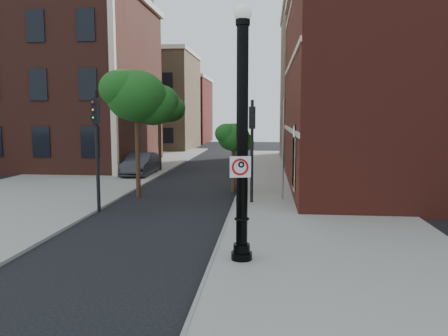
# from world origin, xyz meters

# --- Properties ---
(ground) EXTENTS (120.00, 120.00, 0.00)m
(ground) POSITION_xyz_m (0.00, 0.00, 0.00)
(ground) COLOR black
(ground) RESTS_ON ground
(sidewalk_right) EXTENTS (8.00, 60.00, 0.12)m
(sidewalk_right) POSITION_xyz_m (6.00, 10.00, 0.06)
(sidewalk_right) COLOR gray
(sidewalk_right) RESTS_ON ground
(sidewalk_left) EXTENTS (10.00, 50.00, 0.12)m
(sidewalk_left) POSITION_xyz_m (-9.00, 18.00, 0.06)
(sidewalk_left) COLOR gray
(sidewalk_left) RESTS_ON ground
(curb_edge) EXTENTS (0.10, 60.00, 0.14)m
(curb_edge) POSITION_xyz_m (2.05, 10.00, 0.07)
(curb_edge) COLOR gray
(curb_edge) RESTS_ON ground
(victorian_building) EXTENTS (18.60, 14.60, 17.95)m
(victorian_building) POSITION_xyz_m (-16.00, 23.97, 8.74)
(victorian_building) COLOR #5C2B22
(victorian_building) RESTS_ON ground
(bg_building_tan_a) EXTENTS (12.00, 12.00, 12.00)m
(bg_building_tan_a) POSITION_xyz_m (-12.00, 44.00, 6.00)
(bg_building_tan_a) COLOR olive
(bg_building_tan_a) RESTS_ON ground
(bg_building_red) EXTENTS (12.00, 12.00, 10.00)m
(bg_building_red) POSITION_xyz_m (-12.00, 58.00, 5.00)
(bg_building_red) COLOR maroon
(bg_building_red) RESTS_ON ground
(bg_building_tan_b) EXTENTS (22.00, 14.00, 14.00)m
(bg_building_tan_b) POSITION_xyz_m (16.00, 30.00, 7.00)
(bg_building_tan_b) COLOR olive
(bg_building_tan_b) RESTS_ON ground
(lamppost) EXTENTS (0.63, 0.63, 7.40)m
(lamppost) POSITION_xyz_m (2.92, -0.15, 3.42)
(lamppost) COLOR black
(lamppost) RESTS_ON ground
(no_parking_sign) EXTENTS (0.60, 0.16, 0.61)m
(no_parking_sign) POSITION_xyz_m (2.88, -0.34, 2.90)
(no_parking_sign) COLOR white
(no_parking_sign) RESTS_ON ground
(parked_car) EXTENTS (1.81, 5.07, 1.67)m
(parked_car) POSITION_xyz_m (-5.50, 18.06, 0.83)
(parked_car) COLOR #2B2B30
(parked_car) RESTS_ON ground
(traffic_signal_left) EXTENTS (0.42, 0.48, 5.45)m
(traffic_signal_left) POSITION_xyz_m (-3.96, 6.17, 3.68)
(traffic_signal_left) COLOR black
(traffic_signal_left) RESTS_ON ground
(traffic_signal_right) EXTENTS (0.33, 0.42, 5.09)m
(traffic_signal_right) POSITION_xyz_m (2.90, 8.44, 3.43)
(traffic_signal_right) COLOR black
(traffic_signal_right) RESTS_ON ground
(utility_pole) EXTENTS (0.10, 0.10, 5.16)m
(utility_pole) POSITION_xyz_m (4.43, 9.40, 2.58)
(utility_pole) COLOR #999999
(utility_pole) RESTS_ON ground
(street_tree_a) EXTENTS (3.71, 3.36, 6.69)m
(street_tree_a) POSITION_xyz_m (-3.14, 9.82, 5.29)
(street_tree_a) COLOR #351F15
(street_tree_a) RESTS_ON ground
(street_tree_b) EXTENTS (3.73, 3.37, 6.72)m
(street_tree_b) POSITION_xyz_m (-4.65, 20.65, 5.31)
(street_tree_b) COLOR #351F15
(street_tree_b) RESTS_ON ground
(street_tree_c) EXTENTS (2.17, 1.96, 3.91)m
(street_tree_c) POSITION_xyz_m (1.77, 11.93, 3.08)
(street_tree_c) COLOR #351F15
(street_tree_c) RESTS_ON ground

